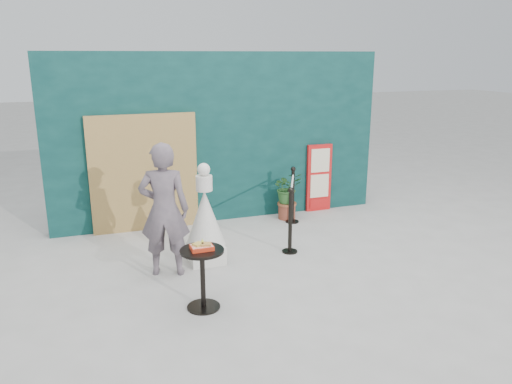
# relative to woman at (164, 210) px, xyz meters

# --- Properties ---
(ground) EXTENTS (60.00, 60.00, 0.00)m
(ground) POSITION_rel_woman_xyz_m (1.38, -1.02, -0.92)
(ground) COLOR #ADAAA5
(ground) RESTS_ON ground
(back_wall) EXTENTS (6.00, 0.30, 3.00)m
(back_wall) POSITION_rel_woman_xyz_m (1.38, 2.13, 0.58)
(back_wall) COLOR #0A2E2E
(back_wall) RESTS_ON ground
(bamboo_fence) EXTENTS (1.80, 0.08, 2.00)m
(bamboo_fence) POSITION_rel_woman_xyz_m (-0.02, 1.92, 0.08)
(bamboo_fence) COLOR tan
(bamboo_fence) RESTS_ON ground
(woman) EXTENTS (0.77, 0.62, 1.85)m
(woman) POSITION_rel_woman_xyz_m (0.00, 0.00, 0.00)
(woman) COLOR slate
(woman) RESTS_ON ground
(menu_board) EXTENTS (0.50, 0.07, 1.30)m
(menu_board) POSITION_rel_woman_xyz_m (3.28, 1.94, -0.27)
(menu_board) COLOR red
(menu_board) RESTS_ON ground
(statue) EXTENTS (0.58, 0.58, 1.48)m
(statue) POSITION_rel_woman_xyz_m (0.61, 0.22, -0.32)
(statue) COLOR silver
(statue) RESTS_ON ground
(cafe_table) EXTENTS (0.52, 0.52, 0.75)m
(cafe_table) POSITION_rel_woman_xyz_m (0.25, -1.13, -0.43)
(cafe_table) COLOR black
(cafe_table) RESTS_ON ground
(food_basket) EXTENTS (0.26, 0.19, 0.11)m
(food_basket) POSITION_rel_woman_xyz_m (0.25, -1.13, -0.14)
(food_basket) COLOR red
(food_basket) RESTS_ON cafe_table
(planter) EXTENTS (0.52, 0.45, 0.88)m
(planter) POSITION_rel_woman_xyz_m (2.50, 1.67, -0.41)
(planter) COLOR brown
(planter) RESTS_ON ground
(stanchion_barrier) EXTENTS (0.84, 1.54, 1.03)m
(stanchion_barrier) POSITION_rel_woman_xyz_m (2.21, 0.79, -0.43)
(stanchion_barrier) COLOR black
(stanchion_barrier) RESTS_ON ground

